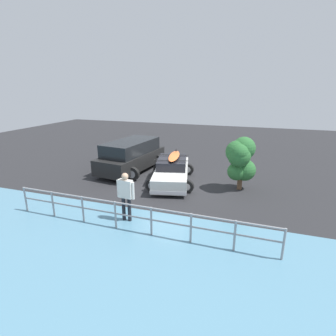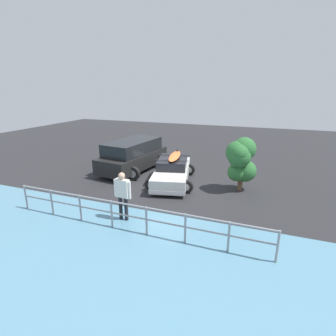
{
  "view_description": "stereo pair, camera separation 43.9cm",
  "coord_description": "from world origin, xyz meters",
  "px_view_note": "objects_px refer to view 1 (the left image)",
  "views": [
    {
      "loc": [
        -4.18,
        11.81,
        4.72
      ],
      "look_at": [
        -0.31,
        0.29,
        0.95
      ],
      "focal_mm": 28.0,
      "sensor_mm": 36.0,
      "label": 1
    },
    {
      "loc": [
        -4.59,
        11.67,
        4.72
      ],
      "look_at": [
        -0.31,
        0.29,
        0.95
      ],
      "focal_mm": 28.0,
      "sensor_mm": 36.0,
      "label": 2
    }
  ],
  "objects_px": {
    "person_bystander": "(126,192)",
    "bush_near_left": "(240,158)",
    "suv_car": "(131,155)",
    "sedan_car": "(172,171)"
  },
  "relations": [
    {
      "from": "suv_car",
      "to": "person_bystander",
      "type": "height_order",
      "value": "person_bystander"
    },
    {
      "from": "suv_car",
      "to": "person_bystander",
      "type": "relative_size",
      "value": 2.71
    },
    {
      "from": "person_bystander",
      "to": "bush_near_left",
      "type": "bearing_deg",
      "value": -129.96
    },
    {
      "from": "suv_car",
      "to": "bush_near_left",
      "type": "distance_m",
      "value": 6.28
    },
    {
      "from": "bush_near_left",
      "to": "suv_car",
      "type": "bearing_deg",
      "value": -10.26
    },
    {
      "from": "sedan_car",
      "to": "bush_near_left",
      "type": "distance_m",
      "value": 3.48
    },
    {
      "from": "sedan_car",
      "to": "suv_car",
      "type": "relative_size",
      "value": 0.91
    },
    {
      "from": "sedan_car",
      "to": "bush_near_left",
      "type": "bearing_deg",
      "value": 179.71
    },
    {
      "from": "bush_near_left",
      "to": "person_bystander",
      "type": "bearing_deg",
      "value": 50.04
    },
    {
      "from": "person_bystander",
      "to": "bush_near_left",
      "type": "relative_size",
      "value": 0.72
    }
  ]
}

